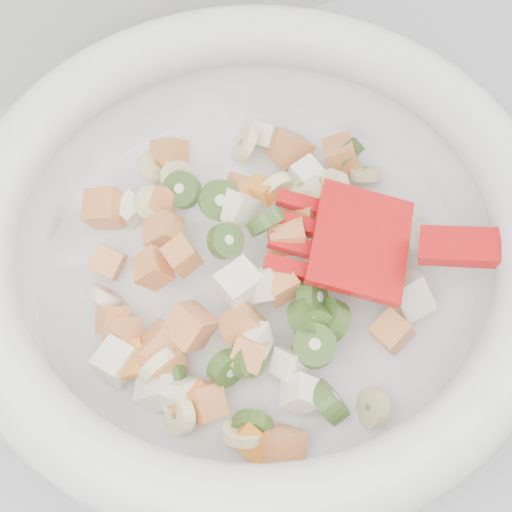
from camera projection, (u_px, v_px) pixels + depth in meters
name	position (u px, v px, depth m)	size (l,w,h in m)	color
counter	(271.00, 503.00, 0.91)	(2.00, 0.60, 0.90)	gray
mixing_bowl	(257.00, 249.00, 0.50)	(0.47, 0.38, 0.12)	white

